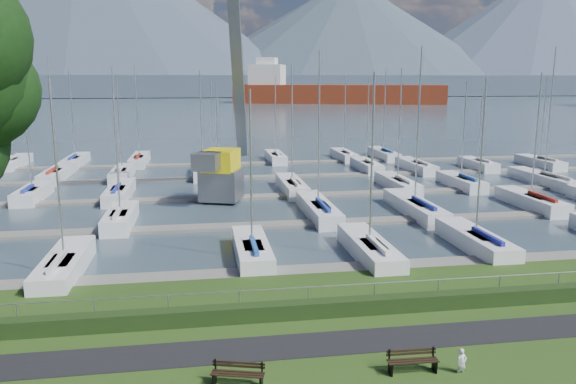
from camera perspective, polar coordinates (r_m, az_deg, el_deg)
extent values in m
cube|color=black|center=(22.81, 6.10, -14.92)|extent=(160.00, 2.00, 0.04)
cube|color=#3C4D58|center=(282.94, -7.97, 9.21)|extent=(800.00, 540.00, 0.20)
cube|color=#1E3212|center=(24.95, 4.55, -11.63)|extent=(80.00, 0.70, 0.70)
cylinder|color=#919399|center=(24.99, 4.36, -9.48)|extent=(80.00, 0.04, 0.04)
cube|color=#425061|center=(352.76, -8.24, 10.67)|extent=(900.00, 80.00, 12.00)
cone|color=#3D485A|center=(431.82, -19.77, 17.11)|extent=(340.00, 340.00, 115.00)
cone|color=#3B4957|center=(449.01, 6.17, 15.52)|extent=(300.00, 300.00, 85.00)
cone|color=#485469|center=(528.27, 24.63, 14.78)|extent=(320.00, 320.00, 100.00)
cube|color=slate|center=(30.99, 1.75, -8.04)|extent=(90.00, 1.60, 0.25)
cube|color=gray|center=(40.42, -0.89, -3.36)|extent=(90.00, 1.60, 0.25)
cube|color=slate|center=(50.08, -2.50, -0.47)|extent=(90.00, 1.60, 0.25)
cube|color=gray|center=(59.85, -3.59, 1.48)|extent=(90.00, 1.60, 0.25)
cube|color=gray|center=(69.68, -4.38, 2.89)|extent=(90.00, 1.60, 0.25)
cube|color=black|center=(20.02, -7.49, -18.26)|extent=(0.17, 0.40, 0.45)
cube|color=black|center=(19.96, -7.39, -16.95)|extent=(0.06, 0.06, 0.40)
cube|color=black|center=(19.72, -2.73, -18.67)|extent=(0.17, 0.40, 0.45)
cube|color=black|center=(19.66, -2.65, -17.34)|extent=(0.06, 0.06, 0.40)
cube|color=black|center=(19.61, -5.24, -18.12)|extent=(1.76, 0.59, 0.04)
cube|color=black|center=(19.74, -5.14, -17.91)|extent=(1.76, 0.59, 0.04)
cube|color=black|center=(19.87, -5.05, -17.70)|extent=(1.76, 0.59, 0.04)
cube|color=black|center=(19.83, -5.03, -17.21)|extent=(1.74, 0.53, 0.08)
cube|color=black|center=(19.77, -5.03, -16.90)|extent=(1.74, 0.53, 0.08)
cube|color=black|center=(20.77, 10.37, -17.19)|extent=(0.07, 0.40, 0.45)
cube|color=black|center=(20.72, 10.26, -15.93)|extent=(0.05, 0.05, 0.40)
cube|color=black|center=(21.27, 14.66, -16.66)|extent=(0.07, 0.40, 0.45)
cube|color=black|center=(21.22, 14.54, -15.43)|extent=(0.05, 0.05, 0.40)
cube|color=black|center=(20.77, 12.72, -16.58)|extent=(1.80, 0.16, 0.04)
cube|color=black|center=(20.90, 12.57, -16.39)|extent=(1.80, 0.16, 0.04)
cube|color=black|center=(21.02, 12.43, -16.21)|extent=(1.80, 0.16, 0.04)
cube|color=black|center=(20.99, 12.40, -15.74)|extent=(1.80, 0.10, 0.08)
cube|color=black|center=(20.93, 12.42, -15.44)|extent=(1.80, 0.10, 0.08)
imported|color=silver|center=(21.28, 17.25, -15.89)|extent=(0.43, 0.33, 1.06)
cube|color=slate|center=(48.48, -6.78, 0.77)|extent=(4.06, 4.06, 2.60)
cube|color=yellow|center=(48.13, -6.83, 3.23)|extent=(3.56, 4.06, 1.80)
cube|color=slate|center=(52.28, -5.25, 13.80)|extent=(2.71, 11.24, 19.89)
cube|color=slate|center=(46.10, -8.23, 3.08)|extent=(2.60, 2.73, 1.40)
cube|color=maroon|center=(243.86, 5.14, 9.62)|extent=(89.72, 45.00, 10.00)
cube|color=silver|center=(248.01, -2.13, 11.42)|extent=(17.70, 17.70, 12.00)
cube|color=silver|center=(248.11, -2.14, 13.03)|extent=(10.11, 10.11, 4.00)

